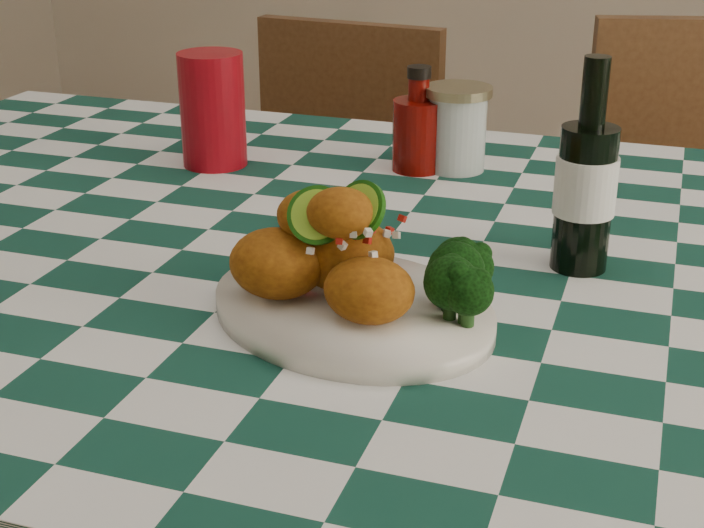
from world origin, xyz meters
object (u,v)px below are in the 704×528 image
(mason_jar, at_px, (457,129))
(wooden_chair_left, at_px, (312,256))
(ketchup_bottle, at_px, (418,119))
(plate, at_px, (352,309))
(beer_bottle, at_px, (587,166))
(red_tumbler, at_px, (213,110))
(fried_chicken_pile, at_px, (345,245))

(mason_jar, distance_m, wooden_chair_left, 0.71)
(ketchup_bottle, distance_m, mason_jar, 0.05)
(plate, xyz_separation_m, mason_jar, (-0.01, 0.48, 0.05))
(ketchup_bottle, relative_size, beer_bottle, 0.64)
(plate, distance_m, wooden_chair_left, 1.06)
(plate, bearing_deg, red_tumbler, 130.04)
(fried_chicken_pile, relative_size, ketchup_bottle, 1.21)
(plate, relative_size, red_tumbler, 1.85)
(ketchup_bottle, relative_size, wooden_chair_left, 0.16)
(ketchup_bottle, distance_m, wooden_chair_left, 0.70)
(ketchup_bottle, xyz_separation_m, mason_jar, (0.05, 0.02, -0.01))
(plate, relative_size, mason_jar, 2.50)
(ketchup_bottle, bearing_deg, red_tumbler, -166.47)
(fried_chicken_pile, height_order, beer_bottle, beer_bottle)
(fried_chicken_pile, relative_size, beer_bottle, 0.77)
(beer_bottle, bearing_deg, red_tumbler, 158.42)
(red_tumbler, bearing_deg, wooden_chair_left, 96.48)
(beer_bottle, bearing_deg, ketchup_bottle, 132.48)
(beer_bottle, height_order, wooden_chair_left, beer_bottle)
(red_tumbler, bearing_deg, plate, -49.96)
(red_tumbler, relative_size, mason_jar, 1.35)
(ketchup_bottle, bearing_deg, fried_chicken_pile, -83.28)
(plate, relative_size, beer_bottle, 1.29)
(plate, relative_size, fried_chicken_pile, 1.67)
(fried_chicken_pile, xyz_separation_m, ketchup_bottle, (-0.05, 0.46, -0.00))
(ketchup_bottle, bearing_deg, beer_bottle, -47.52)
(plate, distance_m, ketchup_bottle, 0.47)
(fried_chicken_pile, height_order, wooden_chair_left, fried_chicken_pile)
(fried_chicken_pile, height_order, mason_jar, fried_chicken_pile)
(beer_bottle, bearing_deg, fried_chicken_pile, -135.50)
(ketchup_bottle, bearing_deg, mason_jar, 19.94)
(wooden_chair_left, bearing_deg, plate, -61.10)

